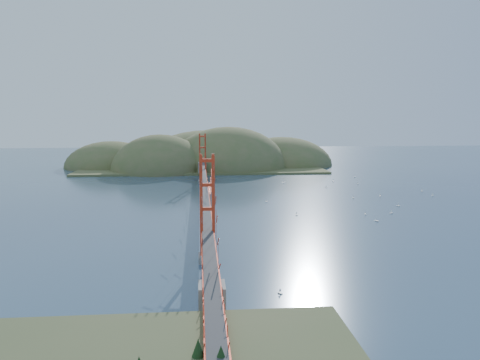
{
  "coord_description": "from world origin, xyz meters",
  "views": [
    {
      "loc": [
        -0.83,
        -79.25,
        15.64
      ],
      "look_at": [
        6.15,
        0.0,
        4.75
      ],
      "focal_mm": 35.0,
      "sensor_mm": 36.0,
      "label": 1
    }
  ],
  "objects": [
    {
      "name": "sailboat_13",
      "position": [
        30.11,
        -7.41,
        0.15
      ],
      "size": [
        0.6,
        0.58,
        0.67
      ],
      "color": "white",
      "rests_on": "ground"
    },
    {
      "name": "sailboat_9",
      "position": [
        45.57,
        13.52,
        0.16
      ],
      "size": [
        0.56,
        0.65,
        0.74
      ],
      "color": "white",
      "rests_on": "ground"
    },
    {
      "name": "sailboat_6",
      "position": [
        25.61,
        -12.72,
        0.16
      ],
      "size": [
        0.69,
        0.69,
        0.72
      ],
      "color": "white",
      "rests_on": "ground"
    },
    {
      "name": "fort",
      "position": [
        0.4,
        -47.8,
        0.67
      ],
      "size": [
        3.7,
        2.3,
        1.75
      ],
      "color": "brown",
      "rests_on": "ground"
    },
    {
      "name": "sailboat_7",
      "position": [
        19.45,
        30.56,
        0.16
      ],
      "size": [
        0.65,
        0.65,
        0.73
      ],
      "color": "white",
      "rests_on": "ground"
    },
    {
      "name": "sailboat_15",
      "position": [
        31.33,
        29.86,
        0.16
      ],
      "size": [
        0.56,
        0.64,
        0.73
      ],
      "color": "white",
      "rests_on": "ground"
    },
    {
      "name": "sailboat_16",
      "position": [
        27.06,
        20.58,
        0.14
      ],
      "size": [
        0.54,
        0.54,
        0.57
      ],
      "color": "white",
      "rests_on": "ground"
    },
    {
      "name": "sailboat_1",
      "position": [
        14.55,
        -7.36,
        0.14
      ],
      "size": [
        0.53,
        0.53,
        0.58
      ],
      "color": "white",
      "rests_on": "ground"
    },
    {
      "name": "sailboat_0",
      "position": [
        25.66,
        -7.81,
        0.13
      ],
      "size": [
        0.44,
        0.5,
        0.56
      ],
      "color": "white",
      "rests_on": "ground"
    },
    {
      "name": "far_headlands",
      "position": [
        2.21,
        68.52,
        0.0
      ],
      "size": [
        84.0,
        58.0,
        25.0
      ],
      "color": "brown",
      "rests_on": "ground"
    },
    {
      "name": "approach_viaduct",
      "position": [
        0.0,
        -51.91,
        2.55
      ],
      "size": [
        1.4,
        12.0,
        3.38
      ],
      "color": "#B72A14",
      "rests_on": "ground"
    },
    {
      "name": "sailboat_2",
      "position": [
        33.89,
        -1.51,
        0.15
      ],
      "size": [
        0.61,
        0.51,
        0.7
      ],
      "color": "white",
      "rests_on": "ground"
    },
    {
      "name": "sailboat_3",
      "position": [
        11.44,
        4.62,
        0.14
      ],
      "size": [
        0.58,
        0.58,
        0.61
      ],
      "color": "white",
      "rests_on": "ground"
    },
    {
      "name": "sailboat_5",
      "position": [
        45.2,
        8.27,
        0.14
      ],
      "size": [
        0.51,
        0.55,
        0.62
      ],
      "color": "white",
      "rests_on": "ground"
    },
    {
      "name": "sailboat_14",
      "position": [
        28.59,
        6.82,
        0.14
      ],
      "size": [
        0.4,
        0.49,
        0.57
      ],
      "color": "white",
      "rests_on": "ground"
    },
    {
      "name": "sailboat_8",
      "position": [
        35.62,
        24.76,
        0.14
      ],
      "size": [
        0.55,
        0.55,
        0.58
      ],
      "color": "white",
      "rests_on": "ground"
    },
    {
      "name": "sailboat_4",
      "position": [
        34.55,
        8.47,
        0.16
      ],
      "size": [
        0.64,
        0.64,
        0.72
      ],
      "color": "white",
      "rests_on": "ground"
    },
    {
      "name": "sailboat_10",
      "position": [
        6.2,
        -40.0,
        0.14
      ],
      "size": [
        0.53,
        0.53,
        0.57
      ],
      "color": "white",
      "rests_on": "ground"
    },
    {
      "name": "ground",
      "position": [
        0.0,
        0.0,
        0.0
      ],
      "size": [
        320.0,
        320.0,
        0.0
      ],
      "primitive_type": "plane",
      "color": "#324A65",
      "rests_on": "ground"
    },
    {
      "name": "promontory",
      "position": [
        0.0,
        -48.5,
        0.12
      ],
      "size": [
        9.0,
        6.0,
        0.24
      ],
      "primitive_type": "cube",
      "color": "#59544C",
      "rests_on": "ground"
    },
    {
      "name": "sailboat_12",
      "position": [
        18.89,
        28.1,
        0.16
      ],
      "size": [
        0.63,
        0.51,
        0.74
      ],
      "color": "white",
      "rests_on": "ground"
    },
    {
      "name": "sailboat_17",
      "position": [
        39.14,
        37.18,
        0.15
      ],
      "size": [
        0.57,
        0.52,
        0.64
      ],
      "color": "white",
      "rests_on": "ground"
    },
    {
      "name": "bridge",
      "position": [
        0.0,
        0.18,
        7.01
      ],
      "size": [
        2.2,
        94.4,
        12.0
      ],
      "color": "gray",
      "rests_on": "ground"
    }
  ]
}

